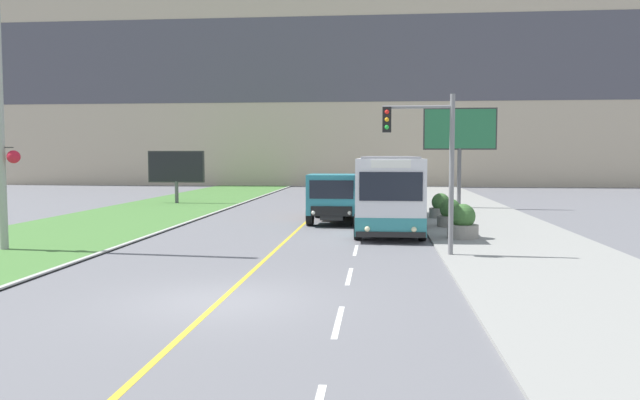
{
  "coord_description": "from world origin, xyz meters",
  "views": [
    {
      "loc": [
        3.52,
        -13.4,
        3.26
      ],
      "look_at": [
        1.1,
        12.24,
        1.4
      ],
      "focal_mm": 35.0,
      "sensor_mm": 36.0,
      "label": 1
    }
  ],
  "objects": [
    {
      "name": "planter_round_second",
      "position": [
        6.7,
        14.68,
        0.62
      ],
      "size": [
        1.15,
        1.15,
        1.25
      ],
      "color": "gray",
      "rests_on": "sidewalk_right"
    },
    {
      "name": "lane_marking_centre",
      "position": [
        0.41,
        2.89,
        0.0
      ],
      "size": [
        2.88,
        140.0,
        0.01
      ],
      "color": "gold",
      "rests_on": "ground_plane"
    },
    {
      "name": "planter_round_third",
      "position": [
        6.66,
        18.61,
        0.62
      ],
      "size": [
        1.13,
        1.13,
        1.25
      ],
      "color": "gray",
      "rests_on": "sidewalk_right"
    },
    {
      "name": "traffic_light_mast",
      "position": [
        5.12,
        6.69,
        3.33
      ],
      "size": [
        2.28,
        0.32,
        5.18
      ],
      "color": "slate",
      "rests_on": "ground_plane"
    },
    {
      "name": "city_bus",
      "position": [
        3.96,
        15.39,
        1.63
      ],
      "size": [
        2.74,
        12.49,
        3.2
      ],
      "color": "silver",
      "rests_on": "ground_plane"
    },
    {
      "name": "billboard_small",
      "position": [
        -10.09,
        27.55,
        2.4
      ],
      "size": [
        3.85,
        0.24,
        3.54
      ],
      "color": "#59595B",
      "rests_on": "ground_plane"
    },
    {
      "name": "ground_plane",
      "position": [
        0.0,
        0.0,
        0.0
      ],
      "size": [
        300.0,
        300.0,
        0.0
      ],
      "primitive_type": "plane",
      "color": "slate"
    },
    {
      "name": "sidewalk_right",
      "position": [
        8.5,
        0.0,
        0.04
      ],
      "size": [
        6.0,
        140.0,
        0.08
      ],
      "color": "gray",
      "rests_on": "ground_plane"
    },
    {
      "name": "car_distant",
      "position": [
        1.3,
        32.38,
        0.69
      ],
      "size": [
        1.8,
        4.3,
        1.45
      ],
      "color": "maroon",
      "rests_on": "ground_plane"
    },
    {
      "name": "planter_round_near",
      "position": [
        6.74,
        10.75,
        0.65
      ],
      "size": [
        1.18,
        1.18,
        1.32
      ],
      "color": "gray",
      "rests_on": "sidewalk_right"
    },
    {
      "name": "billboard_large",
      "position": [
        8.38,
        25.06,
        4.6
      ],
      "size": [
        4.38,
        0.24,
        6.1
      ],
      "color": "#59595B",
      "rests_on": "ground_plane"
    },
    {
      "name": "apartment_block_background",
      "position": [
        0.0,
        55.37,
        12.49
      ],
      "size": [
        80.0,
        8.04,
        24.98
      ],
      "color": "#BCAD93",
      "rests_on": "ground_plane"
    },
    {
      "name": "dump_truck",
      "position": [
        1.43,
        16.25,
        1.2
      ],
      "size": [
        2.42,
        6.63,
        2.37
      ],
      "color": "black",
      "rests_on": "ground_plane"
    }
  ]
}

